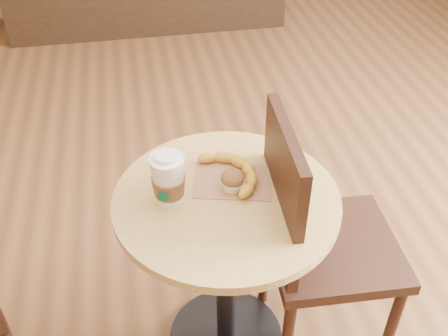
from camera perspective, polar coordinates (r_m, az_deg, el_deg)
name	(u,v)px	position (r m, az deg, el deg)	size (l,w,h in m)	color
cafe_table	(226,245)	(1.75, 0.24, -8.41)	(0.70, 0.70, 0.75)	black
chair_right	(315,238)	(1.79, 9.85, -7.49)	(0.46, 0.46, 0.99)	black
kraft_bag	(233,181)	(1.66, 0.94, -1.41)	(0.24, 0.18, 0.00)	#9D6F4C
coffee_cup	(168,181)	(1.55, -6.07, -1.43)	(0.10, 0.11, 0.17)	white
muffin	(233,181)	(1.60, 0.96, -1.37)	(0.08, 0.08, 0.07)	white
banana	(231,173)	(1.66, 0.75, -0.53)	(0.19, 0.25, 0.04)	gold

